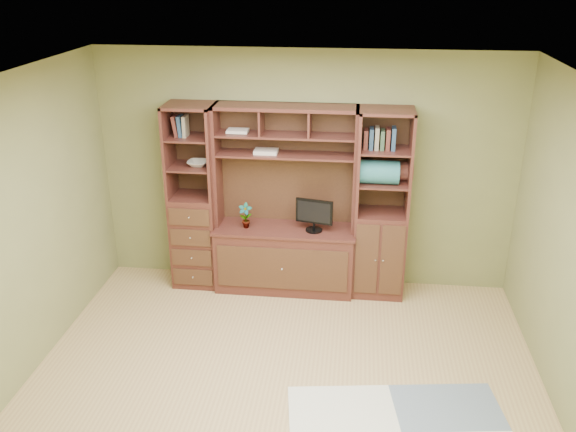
# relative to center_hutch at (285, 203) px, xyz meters

# --- Properties ---
(room) EXTENTS (4.60, 4.10, 2.64)m
(room) POSITION_rel_center_hutch_xyz_m (0.20, -1.73, 0.28)
(room) COLOR tan
(room) RESTS_ON ground
(center_hutch) EXTENTS (1.54, 0.53, 2.05)m
(center_hutch) POSITION_rel_center_hutch_xyz_m (0.00, 0.00, 0.00)
(center_hutch) COLOR #4C211A
(center_hutch) RESTS_ON ground
(left_tower) EXTENTS (0.50, 0.45, 2.05)m
(left_tower) POSITION_rel_center_hutch_xyz_m (-1.00, 0.04, 0.00)
(left_tower) COLOR #4C211A
(left_tower) RESTS_ON ground
(right_tower) EXTENTS (0.55, 0.45, 2.05)m
(right_tower) POSITION_rel_center_hutch_xyz_m (1.02, 0.04, 0.00)
(right_tower) COLOR #4C211A
(right_tower) RESTS_ON ground
(monitor) EXTENTS (0.43, 0.26, 0.49)m
(monitor) POSITION_rel_center_hutch_xyz_m (0.32, -0.03, -0.05)
(monitor) COLOR black
(monitor) RESTS_ON center_hutch
(orchid) EXTENTS (0.15, 0.10, 0.28)m
(orchid) POSITION_rel_center_hutch_xyz_m (-0.42, -0.03, -0.16)
(orchid) COLOR brown
(orchid) RESTS_ON center_hutch
(magazines) EXTENTS (0.24, 0.18, 0.04)m
(magazines) POSITION_rel_center_hutch_xyz_m (-0.21, 0.09, 0.53)
(magazines) COLOR beige
(magazines) RESTS_ON center_hutch
(bowl) EXTENTS (0.22, 0.22, 0.06)m
(bowl) POSITION_rel_center_hutch_xyz_m (-0.93, 0.04, 0.39)
(bowl) COLOR beige
(bowl) RESTS_ON left_tower
(blanket_teal) EXTENTS (0.42, 0.24, 0.24)m
(blanket_teal) POSITION_rel_center_hutch_xyz_m (0.97, -0.01, 0.39)
(blanket_teal) COLOR #2C7074
(blanket_teal) RESTS_ON right_tower
(blanket_red) EXTENTS (0.35, 0.19, 0.19)m
(blanket_red) POSITION_rel_center_hutch_xyz_m (1.15, 0.12, 0.36)
(blanket_red) COLOR brown
(blanket_red) RESTS_ON right_tower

